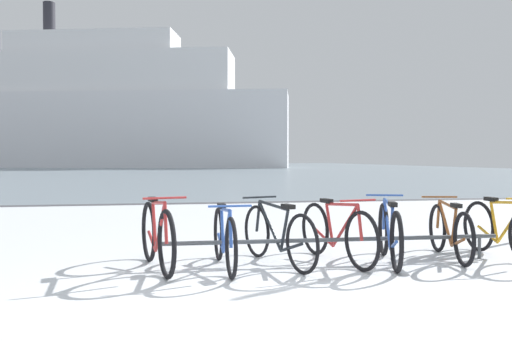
% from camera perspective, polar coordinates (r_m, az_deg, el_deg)
% --- Properties ---
extents(ground, '(80.00, 132.00, 0.08)m').
position_cam_1_polar(ground, '(58.14, -9.09, 0.10)').
color(ground, silver).
extents(bike_rack, '(4.17, 0.17, 0.31)m').
position_cam_1_polar(bike_rack, '(6.22, 8.60, -7.71)').
color(bike_rack, '#4C5156').
rests_on(bike_rack, ground).
extents(bicycle_0, '(0.52, 1.66, 0.85)m').
position_cam_1_polar(bicycle_0, '(5.90, -10.93, -7.12)').
color(bicycle_0, black).
rests_on(bicycle_0, ground).
extents(bicycle_1, '(0.46, 1.65, 0.76)m').
position_cam_1_polar(bicycle_1, '(5.84, -3.54, -7.53)').
color(bicycle_1, black).
rests_on(bicycle_1, ground).
extents(bicycle_2, '(0.62, 1.67, 0.78)m').
position_cam_1_polar(bicycle_2, '(6.05, 2.39, -7.15)').
color(bicycle_2, black).
rests_on(bicycle_2, ground).
extents(bicycle_3, '(0.53, 1.70, 0.79)m').
position_cam_1_polar(bicycle_3, '(6.27, 8.94, -6.82)').
color(bicycle_3, black).
rests_on(bicycle_3, ground).
extents(bicycle_4, '(0.60, 1.62, 0.79)m').
position_cam_1_polar(bicycle_4, '(6.34, 14.58, -6.76)').
color(bicycle_4, black).
rests_on(bicycle_4, ground).
extents(bicycle_5, '(0.51, 1.58, 0.75)m').
position_cam_1_polar(bicycle_5, '(6.86, 20.69, -6.34)').
color(bicycle_5, black).
rests_on(bicycle_5, ground).
extents(bicycle_6, '(0.46, 1.63, 0.79)m').
position_cam_1_polar(bicycle_6, '(7.14, 25.58, -5.93)').
color(bicycle_6, black).
rests_on(bicycle_6, ground).
extents(ferry_ship, '(49.70, 20.84, 22.05)m').
position_cam_1_polar(ferry_ship, '(71.87, -16.86, 6.23)').
color(ferry_ship, white).
rests_on(ferry_ship, ground).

